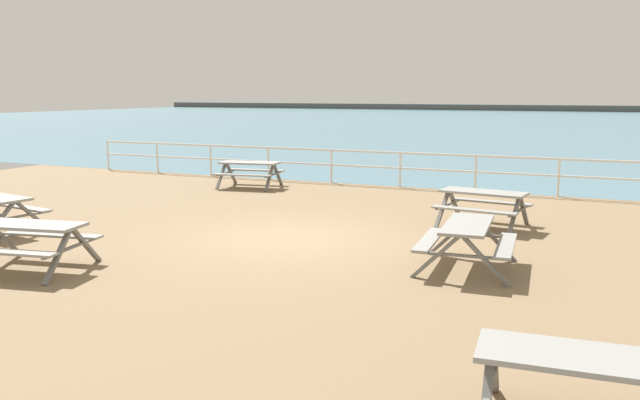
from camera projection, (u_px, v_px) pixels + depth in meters
ground_plane at (289, 243)px, 12.89m from camera, size 30.00×24.00×0.20m
sea_band at (537, 123)px, 60.51m from camera, size 142.00×90.00×0.01m
distant_shoreline at (564, 111)px, 99.35m from camera, size 142.00×6.00×1.80m
seaward_railing at (400, 162)px, 19.74m from camera, size 23.07×0.07×1.08m
picnic_table_near_right at (29, 235)px, 10.52m from camera, size 2.05×1.82×0.80m
picnic_table_mid_centre at (467, 235)px, 10.55m from camera, size 1.65×1.90×0.80m
picnic_table_far_left at (483, 200)px, 13.94m from camera, size 1.99×1.75×0.80m
picnic_table_seaward at (589, 378)px, 5.26m from camera, size 1.90×1.66×0.80m
picnic_table_corner at (250, 168)px, 19.73m from camera, size 2.01×1.78×0.80m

